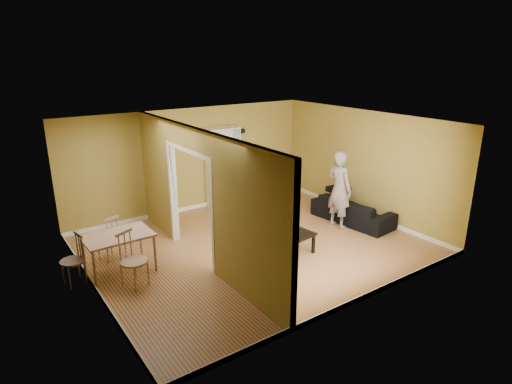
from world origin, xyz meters
TOP-DOWN VIEW (x-y plane):
  - room_shell at (0.00, 0.00)m, footprint 6.50×6.50m
  - partition at (-1.20, 0.00)m, footprint 0.22×5.50m
  - wall_speaker at (1.50, 2.69)m, footprint 0.10×0.10m
  - sofa at (2.70, -0.24)m, footprint 2.08×1.05m
  - person at (2.21, -0.24)m, footprint 0.78×0.61m
  - bookshelf at (0.80, 2.61)m, footprint 0.87×0.38m
  - paper_box_navy_a at (0.82, 2.56)m, footprint 0.46×0.30m
  - paper_box_teal at (0.75, 2.56)m, footprint 0.46×0.30m
  - paper_box_navy_b at (0.78, 2.56)m, footprint 0.41×0.27m
  - paper_box_navy_c at (0.83, 2.56)m, footprint 0.40×0.26m
  - coffee_table at (0.49, -0.74)m, footprint 0.65×0.65m
  - game_controller at (0.41, -0.73)m, footprint 0.13×0.04m
  - dining_table at (-2.66, 0.48)m, footprint 1.19×0.79m
  - chair_left at (-3.46, 0.53)m, footprint 0.49×0.49m
  - chair_near at (-2.61, -0.18)m, footprint 0.61×0.61m
  - chair_far at (-2.66, 1.11)m, footprint 0.54×0.54m

SIDE VIEW (x-z plane):
  - coffee_table at x=0.49m, z-range 0.15..0.59m
  - sofa at x=2.70m, z-range 0.00..0.77m
  - game_controller at x=0.41m, z-range 0.44..0.46m
  - chair_left at x=-3.46m, z-range 0.00..0.91m
  - chair_far at x=-2.66m, z-range 0.00..0.92m
  - chair_near at x=-2.61m, z-range 0.00..1.01m
  - paper_box_navy_a at x=0.82m, z-range 0.44..0.67m
  - dining_table at x=-2.66m, z-range 0.29..1.04m
  - paper_box_teal at x=0.75m, z-range 0.84..1.08m
  - bookshelf at x=0.80m, z-range 0.00..2.07m
  - person at x=2.21m, z-range 0.00..2.12m
  - room_shell at x=0.00m, z-range -1.95..4.55m
  - partition at x=-1.20m, z-range 0.00..2.60m
  - paper_box_navy_b at x=0.78m, z-range 1.25..1.46m
  - paper_box_navy_c at x=0.83m, z-range 1.45..1.66m
  - wall_speaker at x=1.50m, z-range 1.85..1.95m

